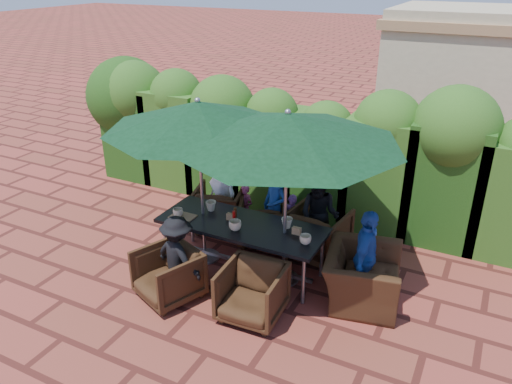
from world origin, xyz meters
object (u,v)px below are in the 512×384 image
at_px(dining_table, 242,228).
at_px(chair_near_left, 168,273).
at_px(chair_far_right, 318,231).
at_px(chair_end_right, 363,269).
at_px(umbrella_left, 198,116).
at_px(chair_far_left, 219,206).
at_px(chair_far_mid, 262,220).
at_px(chair_near_right, 252,290).
at_px(umbrella_right, 287,128).

distance_m(dining_table, chair_near_left, 1.20).
xyz_separation_m(chair_far_right, chair_end_right, (0.90, -0.76, 0.04)).
bearing_deg(umbrella_left, dining_table, -1.97).
relative_size(dining_table, umbrella_left, 0.92).
height_order(chair_near_left, chair_end_right, chair_end_right).
xyz_separation_m(chair_far_left, chair_far_mid, (0.83, -0.07, -0.03)).
bearing_deg(chair_far_left, dining_table, 119.27).
bearing_deg(chair_near_right, chair_far_right, 79.61).
bearing_deg(chair_near_right, chair_far_mid, 109.35).
height_order(umbrella_left, chair_far_left, umbrella_left).
relative_size(chair_far_right, chair_near_right, 1.10).
height_order(chair_near_right, chair_end_right, chair_end_right).
bearing_deg(dining_table, chair_far_mid, 96.81).
relative_size(umbrella_left, chair_far_mid, 3.45).
relative_size(chair_far_right, chair_near_left, 1.11).
xyz_separation_m(dining_table, chair_near_left, (-0.55, -1.02, -0.29)).
xyz_separation_m(dining_table, chair_far_right, (0.84, 0.83, -0.25)).
bearing_deg(chair_far_left, chair_near_left, 85.45).
distance_m(umbrella_right, chair_far_left, 2.56).
xyz_separation_m(dining_table, umbrella_left, (-0.65, 0.02, 1.54)).
bearing_deg(chair_near_right, umbrella_right, 85.53).
bearing_deg(chair_end_right, chair_near_right, 119.57).
xyz_separation_m(chair_far_mid, chair_far_right, (0.94, -0.03, 0.05)).
distance_m(dining_table, chair_end_right, 1.75).
height_order(dining_table, chair_near_left, chair_near_left).
height_order(umbrella_right, chair_far_right, umbrella_right).
bearing_deg(dining_table, chair_far_left, 134.85).
bearing_deg(umbrella_right, chair_end_right, 1.82).
height_order(dining_table, chair_far_left, chair_far_left).
distance_m(umbrella_right, chair_near_left, 2.43).
bearing_deg(umbrella_right, chair_far_mid, 131.96).
distance_m(dining_table, chair_far_right, 1.21).
height_order(chair_far_left, chair_far_mid, chair_far_left).
xyz_separation_m(umbrella_right, chair_far_right, (0.20, 0.79, -1.79)).
distance_m(umbrella_right, chair_near_right, 2.05).
distance_m(dining_table, chair_far_left, 1.35).
bearing_deg(chair_end_right, umbrella_right, 80.99).
bearing_deg(chair_near_left, chair_near_right, 29.28).
relative_size(chair_far_left, chair_far_right, 0.95).
xyz_separation_m(dining_table, chair_near_right, (0.61, -0.88, -0.29)).
distance_m(umbrella_left, chair_far_mid, 2.10).
height_order(umbrella_left, chair_near_left, umbrella_left).
distance_m(chair_near_left, chair_end_right, 2.54).
relative_size(chair_near_left, chair_near_right, 0.99).
xyz_separation_m(chair_far_mid, chair_end_right, (1.84, -0.79, 0.09)).
bearing_deg(chair_near_right, chair_end_right, 37.37).
relative_size(chair_far_left, chair_far_mid, 1.07).
bearing_deg(chair_far_left, umbrella_right, 134.70).
xyz_separation_m(chair_far_right, chair_near_left, (-1.39, -1.86, -0.04)).
distance_m(chair_far_mid, chair_near_right, 1.89).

